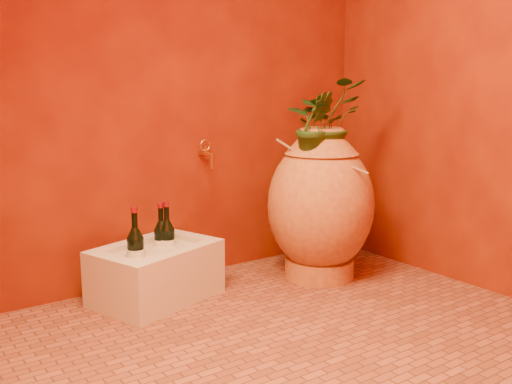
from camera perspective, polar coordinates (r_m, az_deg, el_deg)
floor at (r=2.53m, az=2.98°, el=-14.47°), size 2.50×2.50×0.00m
wall_back at (r=3.14m, az=-8.40°, el=13.75°), size 2.50×0.02×2.50m
wall_right at (r=3.22m, az=21.52°, el=13.07°), size 0.02×2.00×2.50m
amphora at (r=3.19m, az=6.47°, el=-1.23°), size 0.75×0.75×0.85m
stone_basin at (r=2.96m, az=-9.95°, el=-8.03°), size 0.70×0.59×0.28m
wine_bottle_a at (r=3.02m, az=-9.42°, el=-4.97°), size 0.08×0.08×0.32m
wine_bottle_b at (r=3.00m, az=-8.85°, el=-4.96°), size 0.08×0.08×0.33m
wine_bottle_c at (r=2.83m, az=-11.93°, el=-5.90°), size 0.08×0.08×0.35m
wall_tap at (r=3.16m, az=-4.96°, el=3.95°), size 0.07×0.14×0.16m
plant_main at (r=3.15m, az=6.73°, el=6.88°), size 0.44×0.39×0.48m
plant_side at (r=3.04m, az=5.91°, el=6.55°), size 0.25×0.22×0.37m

